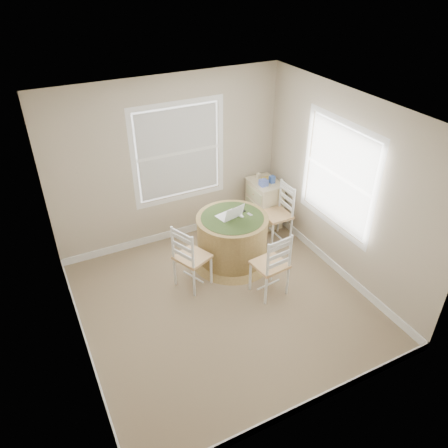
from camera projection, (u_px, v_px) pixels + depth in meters
room at (230, 212)px, 5.33m from camera, size 3.64×3.64×2.64m
round_table at (232, 237)px, 6.43m from camera, size 1.23×1.23×0.75m
chair_left at (192, 257)px, 5.92m from camera, size 0.53×0.54×0.95m
chair_near at (270, 264)px, 5.79m from camera, size 0.46×0.44×0.95m
chair_right at (276, 214)px, 6.85m from camera, size 0.40×0.42×0.95m
laptop at (230, 215)px, 6.25m from camera, size 0.38×0.35×0.23m
mouse at (241, 216)px, 6.27m from camera, size 0.08×0.10×0.03m
phone at (250, 215)px, 6.32m from camera, size 0.06×0.10×0.02m
keys at (243, 211)px, 6.39m from camera, size 0.07×0.06×0.02m
corner_chest at (264, 203)px, 7.30m from camera, size 0.45×0.60×0.80m
tissue_box at (263, 183)px, 6.95m from camera, size 0.12×0.12×0.10m
box_yellow at (266, 179)px, 7.10m from camera, size 0.15×0.10×0.06m
box_blue at (272, 179)px, 7.03m from camera, size 0.08×0.08×0.12m
cup_cream at (258, 176)px, 7.18m from camera, size 0.07×0.07×0.09m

